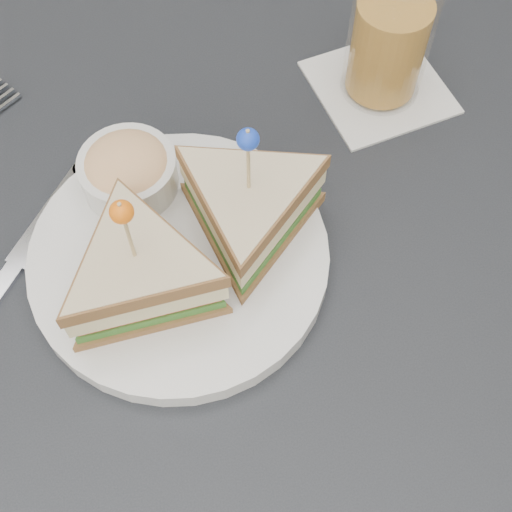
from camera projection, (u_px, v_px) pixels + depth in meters
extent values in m
plane|color=#3F3833|center=(251.00, 490.00, 1.22)|extent=(3.50, 3.50, 0.00)
cube|color=black|center=(245.00, 307.00, 0.58)|extent=(0.80, 0.80, 0.03)
cylinder|color=black|center=(445.00, 180.00, 1.10)|extent=(0.04, 0.04, 0.72)
cylinder|color=white|center=(180.00, 259.00, 0.57)|extent=(0.31, 0.31, 0.01)
cylinder|color=white|center=(179.00, 254.00, 0.57)|extent=(0.31, 0.31, 0.00)
cylinder|color=tan|center=(129.00, 235.00, 0.47)|extent=(0.00, 0.00, 0.08)
sphere|color=orange|center=(122.00, 212.00, 0.45)|extent=(0.02, 0.02, 0.02)
cylinder|color=tan|center=(248.00, 165.00, 0.50)|extent=(0.00, 0.00, 0.08)
sphere|color=#183BB7|center=(248.00, 139.00, 0.48)|extent=(0.02, 0.02, 0.02)
cylinder|color=silver|center=(129.00, 174.00, 0.58)|extent=(0.10, 0.10, 0.04)
ellipsoid|color=#E0B772|center=(127.00, 165.00, 0.57)|extent=(0.09, 0.09, 0.03)
cube|color=silver|center=(51.00, 215.00, 0.60)|extent=(0.07, 0.10, 0.00)
cylinder|color=silver|center=(84.00, 168.00, 0.62)|extent=(0.03, 0.03, 0.00)
cube|color=silver|center=(379.00, 87.00, 0.67)|extent=(0.14, 0.14, 0.00)
cylinder|color=#B57E33|center=(388.00, 47.00, 0.63)|extent=(0.08, 0.08, 0.09)
cylinder|color=white|center=(392.00, 27.00, 0.61)|extent=(0.09, 0.09, 0.15)
cube|color=white|center=(402.00, 0.00, 0.59)|extent=(0.02, 0.02, 0.02)
cube|color=white|center=(386.00, 21.00, 0.59)|extent=(0.02, 0.02, 0.02)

